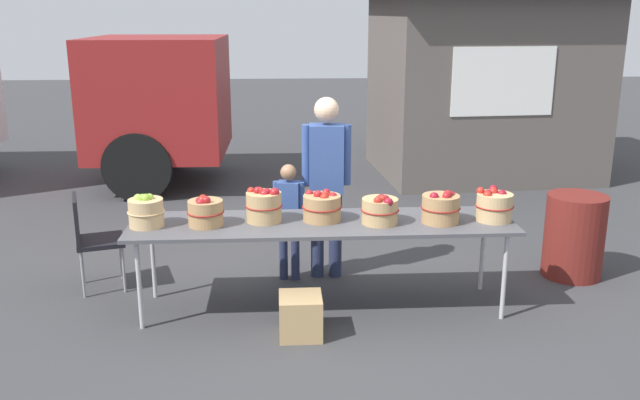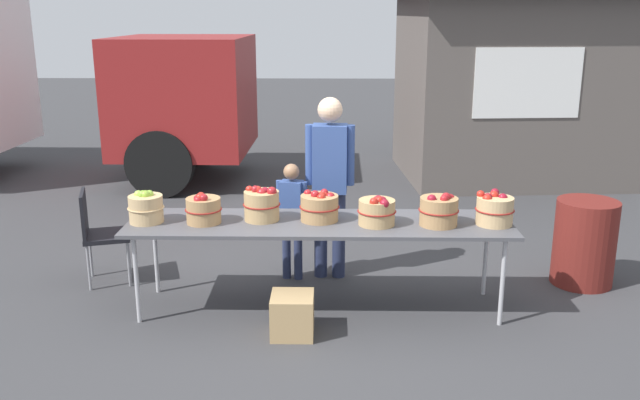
{
  "view_description": "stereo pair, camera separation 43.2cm",
  "coord_description": "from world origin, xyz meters",
  "px_view_note": "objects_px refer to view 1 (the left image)",
  "views": [
    {
      "loc": [
        -0.34,
        -5.23,
        2.39
      ],
      "look_at": [
        0.0,
        0.3,
        0.85
      ],
      "focal_mm": 38.16,
      "sensor_mm": 36.0,
      "label": 1
    },
    {
      "loc": [
        0.09,
        -5.24,
        2.39
      ],
      "look_at": [
        0.0,
        0.3,
        0.85
      ],
      "focal_mm": 38.16,
      "sensor_mm": 36.0,
      "label": 2
    }
  ],
  "objects_px": {
    "apple_basket_red_3": "(380,210)",
    "apple_basket_red_4": "(441,208)",
    "apple_basket_red_5": "(494,206)",
    "apple_basket_red_1": "(264,205)",
    "vendor_adult": "(326,174)",
    "apple_basket_red_0": "(205,212)",
    "trash_barrel": "(574,236)",
    "market_table": "(322,226)",
    "child_customer": "(289,213)",
    "apple_basket_red_2": "(322,207)",
    "folding_chair": "(91,235)",
    "produce_crate": "(301,316)",
    "apple_basket_green_0": "(146,212)"
  },
  "relations": [
    {
      "from": "apple_basket_red_3",
      "to": "apple_basket_red_2",
      "type": "bearing_deg",
      "value": 166.4
    },
    {
      "from": "apple_basket_red_3",
      "to": "produce_crate",
      "type": "height_order",
      "value": "apple_basket_red_3"
    },
    {
      "from": "apple_basket_red_4",
      "to": "apple_basket_red_1",
      "type": "bearing_deg",
      "value": 175.47
    },
    {
      "from": "trash_barrel",
      "to": "apple_basket_green_0",
      "type": "bearing_deg",
      "value": -170.88
    },
    {
      "from": "apple_basket_red_5",
      "to": "produce_crate",
      "type": "bearing_deg",
      "value": -163.88
    },
    {
      "from": "market_table",
      "to": "produce_crate",
      "type": "distance_m",
      "value": 0.77
    },
    {
      "from": "apple_basket_red_1",
      "to": "vendor_adult",
      "type": "distance_m",
      "value": 0.86
    },
    {
      "from": "apple_basket_red_2",
      "to": "apple_basket_red_4",
      "type": "distance_m",
      "value": 0.96
    },
    {
      "from": "child_customer",
      "to": "trash_barrel",
      "type": "height_order",
      "value": "child_customer"
    },
    {
      "from": "apple_basket_red_4",
      "to": "apple_basket_red_5",
      "type": "xyz_separation_m",
      "value": [
        0.44,
        0.03,
        0.0
      ]
    },
    {
      "from": "apple_basket_red_4",
      "to": "trash_barrel",
      "type": "bearing_deg",
      "value": 24.27
    },
    {
      "from": "market_table",
      "to": "apple_basket_red_0",
      "type": "relative_size",
      "value": 10.48
    },
    {
      "from": "market_table",
      "to": "apple_basket_red_1",
      "type": "xyz_separation_m",
      "value": [
        -0.47,
        0.05,
        0.17
      ]
    },
    {
      "from": "apple_basket_red_5",
      "to": "folding_chair",
      "type": "relative_size",
      "value": 0.36
    },
    {
      "from": "apple_basket_red_1",
      "to": "apple_basket_red_4",
      "type": "bearing_deg",
      "value": -4.53
    },
    {
      "from": "apple_basket_red_5",
      "to": "apple_basket_red_2",
      "type": "bearing_deg",
      "value": 176.6
    },
    {
      "from": "market_table",
      "to": "apple_basket_red_3",
      "type": "bearing_deg",
      "value": -8.42
    },
    {
      "from": "apple_basket_red_3",
      "to": "vendor_adult",
      "type": "xyz_separation_m",
      "value": [
        -0.38,
        0.77,
        0.12
      ]
    },
    {
      "from": "child_customer",
      "to": "folding_chair",
      "type": "height_order",
      "value": "child_customer"
    },
    {
      "from": "apple_basket_red_2",
      "to": "trash_barrel",
      "type": "xyz_separation_m",
      "value": [
        2.38,
        0.53,
        -0.48
      ]
    },
    {
      "from": "apple_basket_red_0",
      "to": "apple_basket_red_3",
      "type": "distance_m",
      "value": 1.39
    },
    {
      "from": "vendor_adult",
      "to": "apple_basket_red_4",
      "type": "bearing_deg",
      "value": 141.29
    },
    {
      "from": "apple_basket_red_5",
      "to": "apple_basket_red_1",
      "type": "bearing_deg",
      "value": 177.39
    },
    {
      "from": "market_table",
      "to": "produce_crate",
      "type": "height_order",
      "value": "market_table"
    },
    {
      "from": "apple_basket_red_0",
      "to": "child_customer",
      "type": "relative_size",
      "value": 0.27
    },
    {
      "from": "market_table",
      "to": "trash_barrel",
      "type": "distance_m",
      "value": 2.46
    },
    {
      "from": "child_customer",
      "to": "folding_chair",
      "type": "bearing_deg",
      "value": 15.98
    },
    {
      "from": "apple_basket_red_4",
      "to": "apple_basket_red_5",
      "type": "relative_size",
      "value": 1.03
    },
    {
      "from": "apple_basket_red_1",
      "to": "vendor_adult",
      "type": "relative_size",
      "value": 0.18
    },
    {
      "from": "market_table",
      "to": "apple_basket_red_2",
      "type": "bearing_deg",
      "value": 93.3
    },
    {
      "from": "apple_basket_red_1",
      "to": "trash_barrel",
      "type": "relative_size",
      "value": 0.39
    },
    {
      "from": "folding_chair",
      "to": "produce_crate",
      "type": "xyz_separation_m",
      "value": [
        1.8,
        -1.02,
        -0.35
      ]
    },
    {
      "from": "apple_basket_red_3",
      "to": "folding_chair",
      "type": "height_order",
      "value": "apple_basket_red_3"
    },
    {
      "from": "apple_basket_red_2",
      "to": "trash_barrel",
      "type": "distance_m",
      "value": 2.48
    },
    {
      "from": "apple_basket_red_4",
      "to": "apple_basket_red_5",
      "type": "height_order",
      "value": "same"
    },
    {
      "from": "apple_basket_red_3",
      "to": "trash_barrel",
      "type": "bearing_deg",
      "value": 18.57
    },
    {
      "from": "folding_chair",
      "to": "apple_basket_red_1",
      "type": "bearing_deg",
      "value": -123.58
    },
    {
      "from": "apple_basket_red_4",
      "to": "child_customer",
      "type": "relative_size",
      "value": 0.29
    },
    {
      "from": "apple_basket_red_2",
      "to": "apple_basket_red_3",
      "type": "relative_size",
      "value": 1.05
    },
    {
      "from": "apple_basket_red_2",
      "to": "folding_chair",
      "type": "bearing_deg",
      "value": 166.5
    },
    {
      "from": "apple_basket_red_0",
      "to": "market_table",
      "type": "bearing_deg",
      "value": 2.63
    },
    {
      "from": "apple_basket_green_0",
      "to": "apple_basket_red_0",
      "type": "bearing_deg",
      "value": -1.66
    },
    {
      "from": "market_table",
      "to": "apple_basket_green_0",
      "type": "xyz_separation_m",
      "value": [
        -1.39,
        -0.03,
        0.15
      ]
    },
    {
      "from": "apple_basket_red_3",
      "to": "apple_basket_red_4",
      "type": "distance_m",
      "value": 0.49
    },
    {
      "from": "market_table",
      "to": "child_customer",
      "type": "xyz_separation_m",
      "value": [
        -0.26,
        0.64,
        -0.08
      ]
    },
    {
      "from": "market_table",
      "to": "apple_basket_red_1",
      "type": "distance_m",
      "value": 0.5
    },
    {
      "from": "apple_basket_red_0",
      "to": "trash_barrel",
      "type": "distance_m",
      "value": 3.39
    },
    {
      "from": "child_customer",
      "to": "trash_barrel",
      "type": "relative_size",
      "value": 1.4
    },
    {
      "from": "apple_basket_red_3",
      "to": "vendor_adult",
      "type": "distance_m",
      "value": 0.87
    },
    {
      "from": "vendor_adult",
      "to": "folding_chair",
      "type": "bearing_deg",
      "value": 7.88
    }
  ]
}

